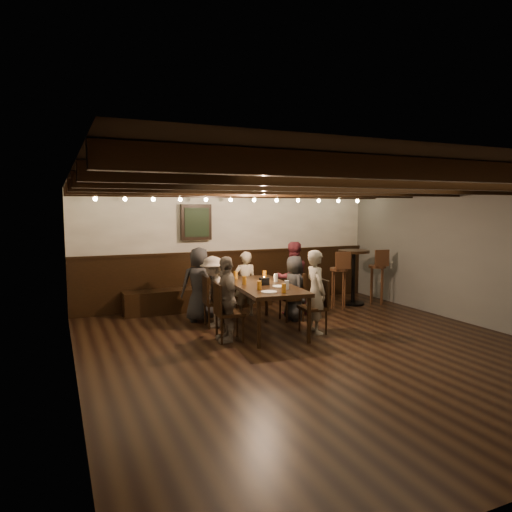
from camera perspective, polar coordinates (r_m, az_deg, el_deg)
name	(u,v)px	position (r m, az deg, el deg)	size (l,w,h in m)	color
room	(242,261)	(8.37, -1.77, -0.57)	(7.00, 7.00, 7.00)	black
dining_table	(263,288)	(7.61, 0.91, -4.05)	(1.12, 2.12, 0.77)	black
chair_left_near	(215,311)	(7.93, -5.12, -6.87)	(0.44, 0.44, 0.88)	black
chair_left_far	(228,323)	(7.07, -3.46, -8.38)	(0.45, 0.45, 0.90)	black
chair_right_near	(292,306)	(8.36, 4.58, -6.21)	(0.43, 0.43, 0.87)	black
chair_right_far	(314,317)	(7.56, 7.24, -7.53)	(0.44, 0.44, 0.88)	black
person_bench_left	(199,284)	(8.24, -7.09, -3.54)	(0.66, 0.43, 1.34)	#242426
person_bench_centre	(245,284)	(8.61, -1.38, -3.48)	(0.45, 0.29, 1.22)	gray
person_bench_right	(292,278)	(8.76, 4.56, -2.77)	(0.68, 0.53, 1.40)	maroon
person_left_near	(213,292)	(7.85, -5.37, -4.46)	(0.79, 0.45, 1.22)	gray
person_left_far	(226,299)	(6.98, -3.73, -5.37)	(0.77, 0.32, 1.31)	gray
person_right_near	(294,288)	(8.31, 4.80, -4.01)	(0.58, 0.37, 1.18)	black
person_right_far	(316,292)	(7.48, 7.50, -4.44)	(0.50, 0.33, 1.36)	gray
pint_a	(236,275)	(8.17, -2.55, -2.42)	(0.07, 0.07, 0.14)	#BF7219
pint_b	(265,274)	(8.28, 1.08, -2.30)	(0.07, 0.07, 0.14)	#BF7219
pint_c	(244,280)	(7.59, -1.48, -3.06)	(0.07, 0.07, 0.14)	#BF7219
pint_d	(276,278)	(7.87, 2.50, -2.73)	(0.07, 0.07, 0.14)	silver
pint_e	(259,285)	(7.10, 0.42, -3.69)	(0.07, 0.07, 0.14)	#BF7219
pint_f	(287,285)	(7.15, 3.87, -3.63)	(0.07, 0.07, 0.14)	silver
pint_g	(284,288)	(6.86, 3.49, -4.03)	(0.07, 0.07, 0.14)	#BF7219
plate_near	(269,292)	(6.90, 1.63, -4.50)	(0.24, 0.24, 0.01)	white
plate_far	(280,286)	(7.38, 3.00, -3.82)	(0.24, 0.24, 0.01)	white
condiment_caddy	(264,281)	(7.54, 1.04, -3.19)	(0.15, 0.10, 0.12)	black
candle	(264,280)	(7.91, 1.02, -3.01)	(0.05, 0.05, 0.05)	beige
high_top_table	(353,269)	(9.81, 12.09, -1.58)	(0.65, 0.65, 1.16)	black
bar_stool_left	(339,287)	(9.41, 10.31, -3.86)	(0.37, 0.39, 1.17)	#3D2613
bar_stool_right	(377,284)	(10.03, 14.88, -3.35)	(0.37, 0.39, 1.17)	#3D2613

